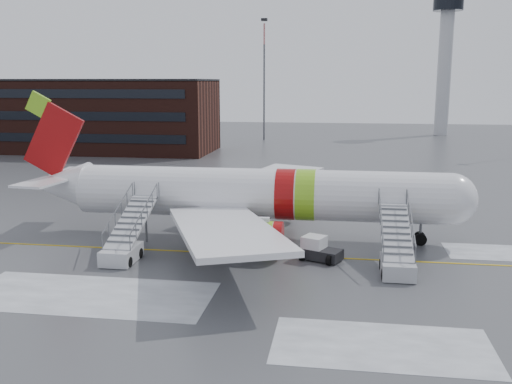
% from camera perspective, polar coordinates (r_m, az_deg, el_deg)
% --- Properties ---
extents(ground, '(260.00, 260.00, 0.00)m').
position_cam_1_polar(ground, '(41.33, -2.86, -5.73)').
color(ground, '#494C4F').
rests_on(ground, ground).
extents(airliner, '(35.03, 32.97, 11.18)m').
position_cam_1_polar(airliner, '(43.52, -0.85, -0.22)').
color(airliner, white).
rests_on(airliner, ground).
extents(airstair_fwd, '(2.05, 7.70, 3.48)m').
position_cam_1_polar(airstair_fwd, '(37.37, 13.89, -6.16)').
color(airstair_fwd, '#A7A9AE').
rests_on(airstair_fwd, ground).
extents(airstair_aft, '(2.05, 7.70, 3.48)m').
position_cam_1_polar(airstair_aft, '(39.86, -12.94, -5.04)').
color(airstair_aft, '#B5B7BD').
rests_on(airstair_aft, ground).
extents(pushback_tug, '(3.16, 2.83, 1.59)m').
position_cam_1_polar(pushback_tug, '(38.95, 6.24, -5.75)').
color(pushback_tug, black).
rests_on(pushback_tug, ground).
extents(terminal_building, '(62.00, 16.11, 12.30)m').
position_cam_1_polar(terminal_building, '(107.82, -21.02, 7.24)').
color(terminal_building, '#3F1E16').
rests_on(terminal_building, ground).
extents(control_tower, '(6.40, 6.40, 30.00)m').
position_cam_1_polar(control_tower, '(135.77, 18.43, 13.34)').
color(control_tower, '#B2B5BA').
rests_on(control_tower, ground).
extents(light_mast_far_n, '(1.20, 1.20, 24.25)m').
position_cam_1_polar(light_mast_far_n, '(117.88, 0.82, 11.94)').
color(light_mast_far_n, '#595B60').
rests_on(light_mast_far_n, ground).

